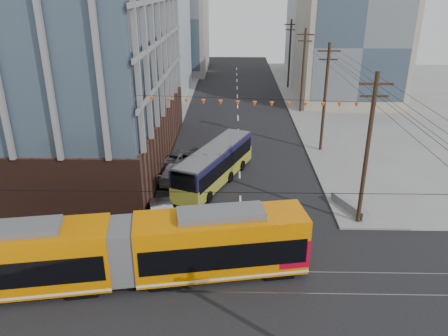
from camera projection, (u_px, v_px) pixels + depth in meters
The scene contains 12 objects.
ground at pixel (244, 332), 21.86m from camera, with size 160.00×160.00×0.00m, color slate.
bg_bldg_nw_near at pixel (127, 35), 66.62m from camera, with size 18.00×16.00×18.00m, color #8C99A5.
bg_bldg_ne_near at pixel (349, 45), 62.67m from camera, with size 14.00×14.00×16.00m, color gray.
bg_bldg_nw_far at pixel (165, 18), 84.60m from camera, with size 16.00×18.00×20.00m, color gray.
bg_bldg_ne_far at pixel (333, 37), 81.45m from camera, with size 16.00×16.00×14.00m, color #8C99A5.
utility_pole_far at pixel (290, 55), 71.16m from camera, with size 0.30×0.30×11.00m, color black.
streetcar at pixel (123, 252), 24.79m from camera, with size 21.19×2.98×4.08m, color #D17000, non-canonical shape.
city_bus at pixel (215, 164), 37.91m from camera, with size 2.48×11.46×3.25m, color #151334, non-canonical shape.
parked_car_silver at pixel (161, 212), 31.84m from camera, with size 1.60×4.59×1.51m, color #969FA7.
parked_car_white at pixel (175, 172), 38.65m from camera, with size 2.05×5.03×1.46m, color #BCBCBC.
parked_car_grey at pixel (180, 158), 42.15m from camera, with size 2.07×4.49×1.25m, color #4D5054.
jersey_barrier at pixel (349, 207), 33.35m from camera, with size 0.89×3.94×0.79m, color gray.
Camera 1 is at (-0.64, -16.98, 16.05)m, focal length 35.00 mm.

